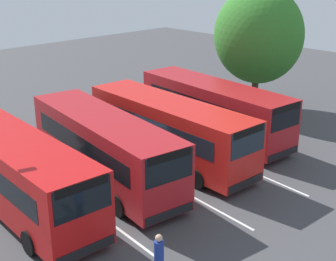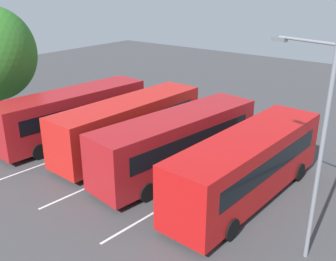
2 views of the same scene
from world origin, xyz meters
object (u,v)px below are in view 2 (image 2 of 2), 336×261
(bus_far_right, at_px, (74,113))
(street_lamp, at_px, (316,142))
(bus_center_right, at_px, (130,124))
(pedestrian, at_px, (291,128))
(bus_center_left, at_px, (178,141))
(bus_far_left, at_px, (248,164))

(bus_far_right, distance_m, street_lamp, 16.18)
(bus_center_right, relative_size, pedestrian, 5.64)
(bus_center_left, height_order, street_lamp, street_lamp)
(pedestrian, bearing_deg, bus_center_right, -35.39)
(bus_center_left, bearing_deg, pedestrian, -17.04)
(bus_far_left, height_order, pedestrian, bus_far_left)
(bus_center_right, bearing_deg, bus_far_left, -92.00)
(bus_far_left, height_order, bus_center_left, same)
(bus_center_left, xyz_separation_m, bus_far_right, (-0.34, 8.06, 0.00))
(street_lamp, bearing_deg, pedestrian, -49.65)
(bus_center_right, height_order, bus_far_right, same)
(bus_center_left, xyz_separation_m, street_lamp, (-2.68, -7.70, 2.81))
(bus_center_left, relative_size, bus_center_right, 1.01)
(bus_center_right, relative_size, street_lamp, 1.31)
(street_lamp, bearing_deg, bus_center_left, -2.33)
(pedestrian, distance_m, street_lamp, 11.40)
(bus_center_right, height_order, street_lamp, street_lamp)
(bus_far_right, xyz_separation_m, street_lamp, (-2.35, -15.76, 2.81))
(bus_far_left, distance_m, street_lamp, 5.11)
(bus_far_right, bearing_deg, bus_center_left, -82.60)
(bus_far_right, height_order, pedestrian, bus_far_right)
(bus_center_left, xyz_separation_m, bus_center_right, (0.38, 3.81, 0.00))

